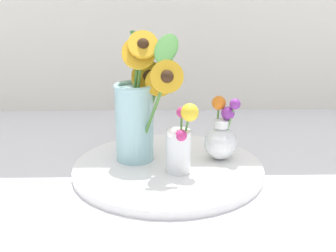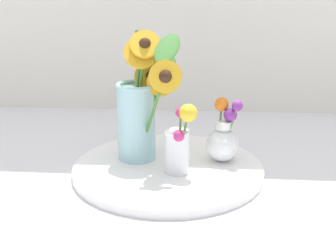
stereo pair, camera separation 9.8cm
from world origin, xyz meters
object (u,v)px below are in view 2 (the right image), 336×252
(serving_tray, at_px, (168,169))
(vase_bulb_right, at_px, (223,139))
(mason_jar_sunflowers, at_px, (141,105))
(vase_small_center, at_px, (179,144))

(serving_tray, xyz_separation_m, vase_bulb_right, (0.13, 0.04, 0.07))
(mason_jar_sunflowers, bearing_deg, serving_tray, -33.32)
(mason_jar_sunflowers, distance_m, vase_bulb_right, 0.22)
(serving_tray, height_order, vase_small_center, vase_small_center)
(vase_bulb_right, bearing_deg, vase_small_center, -142.52)
(serving_tray, distance_m, mason_jar_sunflowers, 0.17)
(mason_jar_sunflowers, distance_m, vase_small_center, 0.14)
(serving_tray, relative_size, vase_bulb_right, 2.94)
(serving_tray, bearing_deg, vase_small_center, -55.24)
(serving_tray, xyz_separation_m, vase_small_center, (0.03, -0.04, 0.08))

